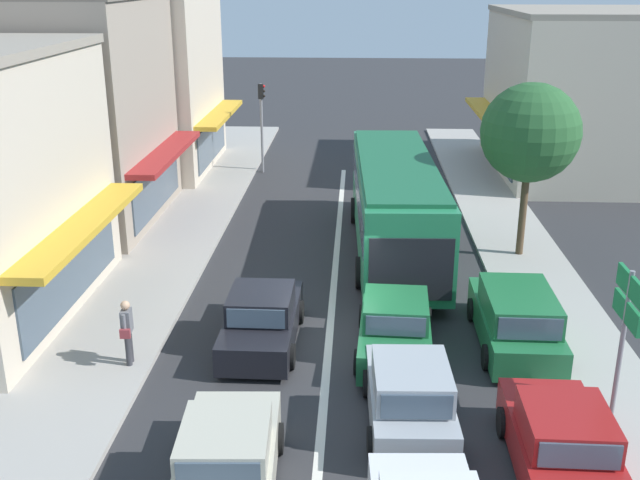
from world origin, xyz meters
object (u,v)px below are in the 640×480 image
(city_bus, at_px, (395,200))
(traffic_light_downstreet, at_px, (262,113))
(sedan_adjacent_lane_trail, at_px, (395,327))
(parked_sedan_kerb_front, at_px, (563,447))
(sedan_queue_gap_filler, at_px, (262,320))
(parked_wagon_kerb_second, at_px, (516,319))
(sedan_behind_bus_mid, at_px, (227,464))
(hatchback_queue_far_back, at_px, (410,397))
(pedestrian_with_handbag_near, at_px, (127,329))
(street_tree_right, at_px, (530,133))
(directional_road_sign, at_px, (627,314))

(city_bus, height_order, traffic_light_downstreet, traffic_light_downstreet)
(sedan_adjacent_lane_trail, distance_m, parked_sedan_kerb_front, 5.66)
(sedan_queue_gap_filler, xyz_separation_m, parked_wagon_kerb_second, (6.42, 0.19, 0.08))
(city_bus, bearing_deg, parked_sedan_kerb_front, -77.56)
(sedan_adjacent_lane_trail, xyz_separation_m, traffic_light_downstreet, (-5.52, 17.82, 2.19))
(sedan_behind_bus_mid, xyz_separation_m, traffic_light_downstreet, (-2.26, 23.52, 2.19))
(city_bus, height_order, hatchback_queue_far_back, city_bus)
(traffic_light_downstreet, relative_size, pedestrian_with_handbag_near, 2.58)
(city_bus, bearing_deg, street_tree_right, -1.80)
(sedan_queue_gap_filler, bearing_deg, parked_sedan_kerb_front, -39.21)
(directional_road_sign, distance_m, pedestrian_with_handbag_near, 10.99)
(traffic_light_downstreet, distance_m, pedestrian_with_handbag_near, 19.16)
(parked_sedan_kerb_front, distance_m, street_tree_right, 12.39)
(hatchback_queue_far_back, bearing_deg, traffic_light_downstreet, 105.01)
(parked_sedan_kerb_front, bearing_deg, traffic_light_downstreet, 110.36)
(city_bus, relative_size, street_tree_right, 1.89)
(parked_wagon_kerb_second, bearing_deg, traffic_light_downstreet, 116.25)
(hatchback_queue_far_back, relative_size, parked_sedan_kerb_front, 0.89)
(city_bus, height_order, parked_sedan_kerb_front, city_bus)
(parked_wagon_kerb_second, distance_m, traffic_light_downstreet, 19.50)
(traffic_light_downstreet, bearing_deg, sedan_behind_bus_mid, -84.51)
(sedan_behind_bus_mid, relative_size, directional_road_sign, 1.19)
(sedan_queue_gap_filler, distance_m, hatchback_queue_far_back, 5.02)
(sedan_queue_gap_filler, height_order, hatchback_queue_far_back, hatchback_queue_far_back)
(city_bus, height_order, sedan_adjacent_lane_trail, city_bus)
(city_bus, xyz_separation_m, parked_wagon_kerb_second, (2.78, -6.60, -1.14))
(sedan_adjacent_lane_trail, height_order, street_tree_right, street_tree_right)
(sedan_behind_bus_mid, distance_m, parked_sedan_kerb_front, 6.21)
(sedan_adjacent_lane_trail, bearing_deg, parked_wagon_kerb_second, 8.09)
(sedan_adjacent_lane_trail, bearing_deg, parked_sedan_kerb_front, -59.24)
(directional_road_sign, distance_m, street_tree_right, 10.37)
(city_bus, relative_size, hatchback_queue_far_back, 2.91)
(city_bus, relative_size, sedan_queue_gap_filler, 2.59)
(sedan_behind_bus_mid, bearing_deg, sedan_adjacent_lane_trail, 60.20)
(hatchback_queue_far_back, height_order, street_tree_right, street_tree_right)
(sedan_behind_bus_mid, xyz_separation_m, parked_wagon_kerb_second, (6.31, 6.13, 0.08))
(directional_road_sign, bearing_deg, sedan_adjacent_lane_trail, 141.88)
(city_bus, distance_m, pedestrian_with_handbag_near, 10.63)
(city_bus, xyz_separation_m, directional_road_sign, (4.01, -10.39, 0.82))
(traffic_light_downstreet, bearing_deg, pedestrian_with_handbag_near, -92.54)
(sedan_behind_bus_mid, distance_m, street_tree_right, 15.19)
(sedan_adjacent_lane_trail, height_order, directional_road_sign, directional_road_sign)
(hatchback_queue_far_back, bearing_deg, sedan_queue_gap_filler, 134.46)
(sedan_adjacent_lane_trail, bearing_deg, traffic_light_downstreet, 107.22)
(sedan_behind_bus_mid, distance_m, sedan_adjacent_lane_trail, 6.56)
(traffic_light_downstreet, bearing_deg, directional_road_sign, -65.15)
(city_bus, height_order, directional_road_sign, directional_road_sign)
(directional_road_sign, bearing_deg, traffic_light_downstreet, 114.85)
(sedan_queue_gap_filler, relative_size, directional_road_sign, 1.17)
(sedan_adjacent_lane_trail, height_order, parked_sedan_kerb_front, same)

